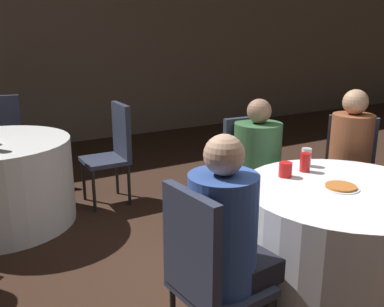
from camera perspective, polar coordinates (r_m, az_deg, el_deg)
The scene contains 14 objects.
wall_back at distance 6.57m, azimuth -14.32°, elevation 13.76°, with size 16.00×0.06×2.80m.
table_near at distance 2.78m, azimuth 18.96°, elevation -11.51°, with size 1.18×1.18×0.73m.
chair_near_west at distance 2.03m, azimuth 1.75°, elevation -15.17°, with size 0.44×0.44×0.96m.
chair_near_northeast at distance 3.65m, azimuth 20.16°, elevation -1.70°, with size 0.56×0.56×0.96m.
chair_near_north at distance 3.44m, azimuth 7.70°, elevation -1.91°, with size 0.43×0.44×0.96m.
chair_far_east at distance 4.13m, azimuth -10.35°, elevation 1.04°, with size 0.41×0.41×0.96m.
chair_far_north at distance 4.94m, azimuth -23.87°, elevation 2.38°, with size 0.46×0.47×0.96m.
person_green_jacket at distance 3.30m, azimuth 9.22°, elevation -2.35°, with size 0.38×0.52×1.13m.
person_blue_shirt at distance 2.11m, azimuth 5.49°, elevation -12.96°, with size 0.50×0.34×1.18m.
person_floral_shirt at distance 3.48m, azimuth 20.11°, elevation -1.95°, with size 0.46×0.44×1.19m.
pizza_plate_near at distance 2.63m, azimuth 19.23°, elevation -4.24°, with size 0.21×0.21×0.02m.
soda_can_silver at distance 2.98m, azimuth 14.98°, elevation -0.46°, with size 0.07×0.07×0.12m.
soda_can_red at distance 2.86m, azimuth 14.84°, elevation -1.14°, with size 0.07×0.07×0.12m.
cup_near at distance 2.73m, azimuth 12.35°, elevation -2.11°, with size 0.08×0.08×0.09m.
Camera 1 is at (-1.81, -1.42, 1.61)m, focal length 40.00 mm.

